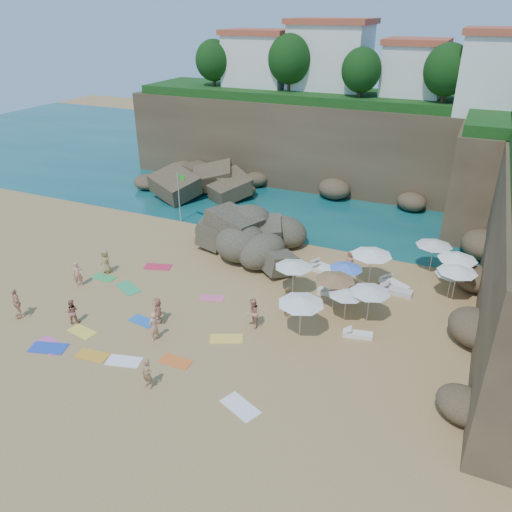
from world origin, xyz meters
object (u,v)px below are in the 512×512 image
at_px(parasol_1, 372,252).
at_px(person_stand_1, 72,312).
at_px(parasol_2, 434,243).
at_px(person_stand_3, 287,301).
at_px(person_stand_0, 78,274).
at_px(person_stand_2, 247,221).
at_px(person_stand_4, 350,261).
at_px(rock_outcrop, 250,250).
at_px(person_stand_5, 243,236).
at_px(parasol_0, 275,217).
at_px(person_stand_6, 154,326).
at_px(lounger_0, 331,293).
at_px(flag_pole, 180,191).

bearing_deg(parasol_1, person_stand_1, -141.60).
distance_m(parasol_2, person_stand_3, 11.31).
height_order(person_stand_0, person_stand_2, person_stand_2).
bearing_deg(parasol_1, parasol_2, 45.44).
relative_size(parasol_1, person_stand_4, 1.70).
distance_m(rock_outcrop, person_stand_5, 1.22).
bearing_deg(parasol_0, person_stand_4, -22.91).
bearing_deg(parasol_1, person_stand_2, 157.94).
relative_size(person_stand_4, person_stand_5, 0.91).
distance_m(rock_outcrop, person_stand_2, 3.49).
xyz_separation_m(person_stand_3, person_stand_5, (-6.25, 7.29, -0.06)).
xyz_separation_m(rock_outcrop, parasol_2, (12.36, 2.09, 2.06)).
height_order(parasol_0, person_stand_6, parasol_0).
relative_size(rock_outcrop, lounger_0, 4.32).
xyz_separation_m(lounger_0, person_stand_5, (-7.96, 4.12, 0.71)).
height_order(flag_pole, person_stand_0, flag_pole).
relative_size(rock_outcrop, parasol_0, 3.61).
bearing_deg(person_stand_6, person_stand_5, -165.06).
relative_size(flag_pole, person_stand_2, 2.32).
xyz_separation_m(parasol_0, lounger_0, (6.33, -6.24, -1.65)).
height_order(flag_pole, person_stand_1, flag_pole).
xyz_separation_m(lounger_0, person_stand_2, (-8.82, 6.61, 0.76)).
height_order(parasol_2, person_stand_6, parasol_2).
bearing_deg(parasol_2, person_stand_2, 176.45).
xyz_separation_m(person_stand_1, person_stand_3, (10.61, 5.69, 0.16)).
xyz_separation_m(flag_pole, person_stand_1, (2.27, -15.13, -1.91)).
bearing_deg(lounger_0, person_stand_3, -123.67).
xyz_separation_m(parasol_1, person_stand_0, (-16.71, -7.78, -1.42)).
height_order(person_stand_1, person_stand_3, person_stand_3).
xyz_separation_m(parasol_0, parasol_2, (11.48, -0.49, 0.27)).
bearing_deg(parasol_0, lounger_0, -44.57).
bearing_deg(rock_outcrop, person_stand_5, 148.10).
distance_m(person_stand_2, person_stand_3, 12.09).
relative_size(parasol_0, person_stand_2, 1.14).
height_order(parasol_1, person_stand_1, parasol_1).
height_order(parasol_1, person_stand_3, parasol_1).
height_order(lounger_0, person_stand_2, person_stand_2).
height_order(parasol_0, lounger_0, parasol_0).
xyz_separation_m(parasol_2, person_stand_0, (-20.08, -11.20, -1.23)).
distance_m(parasol_2, lounger_0, 7.95).
xyz_separation_m(flag_pole, person_stand_6, (7.32, -14.57, -1.82)).
relative_size(parasol_1, person_stand_2, 1.44).
bearing_deg(person_stand_5, person_stand_2, 74.40).
distance_m(person_stand_1, person_stand_3, 12.04).
bearing_deg(lounger_0, person_stand_6, -136.53).
bearing_deg(parasol_1, lounger_0, -127.40).
bearing_deg(flag_pole, lounger_0, -23.29).
bearing_deg(person_stand_5, person_stand_0, -160.63).
distance_m(person_stand_2, person_stand_6, 14.99).
distance_m(flag_pole, person_stand_4, 15.22).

